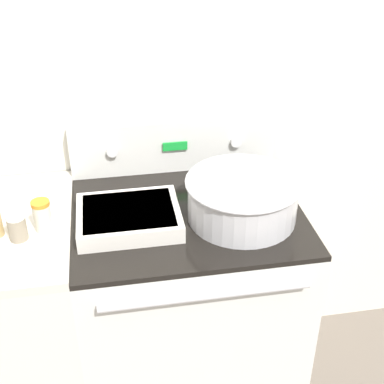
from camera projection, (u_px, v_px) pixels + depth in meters
name	position (u px, v px, depth m)	size (l,w,h in m)	color
kitchen_wall	(170.00, 80.00, 1.90)	(8.00, 0.05, 2.50)	silver
stove_range	(188.00, 312.00, 2.02)	(0.76, 0.66, 0.92)	silver
control_panel	(174.00, 145.00, 1.97)	(0.76, 0.07, 0.20)	silver
side_counter	(5.00, 334.00, 1.92)	(0.57, 0.63, 0.93)	silver
mixing_bowl	(242.00, 197.00, 1.70)	(0.37, 0.37, 0.14)	silver
casserole_dish	(129.00, 216.00, 1.69)	(0.32, 0.26, 0.06)	silver
ladle	(285.00, 182.00, 1.88)	(0.06, 0.28, 0.06)	#7AB2C6
spice_jar_orange_cap	(42.00, 215.00, 1.64)	(0.06, 0.06, 0.10)	beige
spice_jar_white_cap	(17.00, 227.00, 1.60)	(0.06, 0.06, 0.09)	gray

